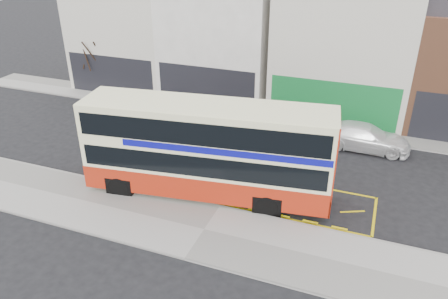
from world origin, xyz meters
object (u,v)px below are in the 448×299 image
at_px(car_silver, 159,109).
at_px(car_white, 365,137).
at_px(bus_stop_post, 150,158).
at_px(street_tree_right, 346,70).
at_px(double_decker_bus, 208,149).
at_px(car_grey, 272,126).
at_px(street_tree_left, 92,46).

distance_m(car_silver, car_white, 13.79).
distance_m(bus_stop_post, street_tree_right, 14.77).
xyz_separation_m(double_decker_bus, car_white, (6.87, 7.91, -1.75)).
bearing_deg(car_grey, street_tree_left, 81.24).
relative_size(car_white, street_tree_left, 0.98).
height_order(car_grey, car_white, car_white).
bearing_deg(street_tree_right, car_silver, -161.91).
distance_m(bus_stop_post, car_white, 13.11).
bearing_deg(bus_stop_post, car_grey, 66.54).
height_order(car_white, street_tree_left, street_tree_left).
distance_m(car_white, street_tree_left, 21.52).
distance_m(double_decker_bus, street_tree_left, 17.93).
relative_size(car_grey, street_tree_right, 0.77).
relative_size(double_decker_bus, car_white, 2.31).
distance_m(street_tree_left, street_tree_right, 19.27).
height_order(double_decker_bus, car_silver, double_decker_bus).
xyz_separation_m(street_tree_left, street_tree_right, (19.26, 0.70, -0.02)).
xyz_separation_m(car_silver, street_tree_right, (11.93, 3.90, 2.98)).
bearing_deg(street_tree_left, car_grey, -11.41).
xyz_separation_m(double_decker_bus, car_grey, (1.20, 7.69, -1.83)).
xyz_separation_m(car_silver, street_tree_left, (-7.33, 3.20, 3.00)).
xyz_separation_m(car_silver, car_white, (13.79, 0.30, 0.07)).
bearing_deg(car_silver, car_grey, -78.77).
height_order(bus_stop_post, street_tree_left, street_tree_left).
bearing_deg(street_tree_right, bus_stop_post, -121.18).
bearing_deg(car_white, bus_stop_post, 132.82).
bearing_deg(car_silver, double_decker_bus, -127.04).
bearing_deg(car_grey, car_white, -85.12).
bearing_deg(street_tree_left, bus_stop_post, -45.53).
distance_m(car_silver, street_tree_right, 12.90).
bearing_deg(street_tree_left, car_white, -7.82).
bearing_deg(double_decker_bus, street_tree_right, 58.72).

